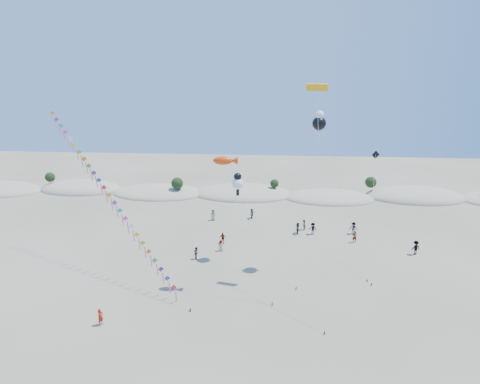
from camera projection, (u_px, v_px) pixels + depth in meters
name	position (u px, v px, depth m)	size (l,w,h in m)	color
ground	(206.00, 364.00, 32.88)	(160.00, 160.00, 0.00)	#786B53
dune_ridge	(248.00, 194.00, 75.68)	(145.30, 11.49, 5.57)	gray
kite_train	(107.00, 193.00, 45.65)	(20.52, 15.62, 18.38)	#3F2D1E
fish_kite	(226.00, 161.00, 40.98)	(6.45, 4.71, 14.52)	#3F2D1E
cartoon_kite_low	(238.00, 182.00, 48.27)	(7.73, 8.16, 11.09)	#3F2D1E
cartoon_kite_high	(319.00, 122.00, 44.31)	(7.30, 5.64, 18.65)	#3F2D1E
parafoil_kite	(317.00, 92.00, 40.50)	(2.22, 11.56, 21.64)	#3F2D1E
dark_kite	(374.00, 185.00, 48.36)	(2.32, 8.73, 13.37)	#3F2D1E
flyer_foreground	(100.00, 317.00, 37.59)	(0.62, 0.41, 1.70)	#B11E0E
beachgoers	(298.00, 231.00, 57.02)	(29.12, 15.81, 1.88)	slate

